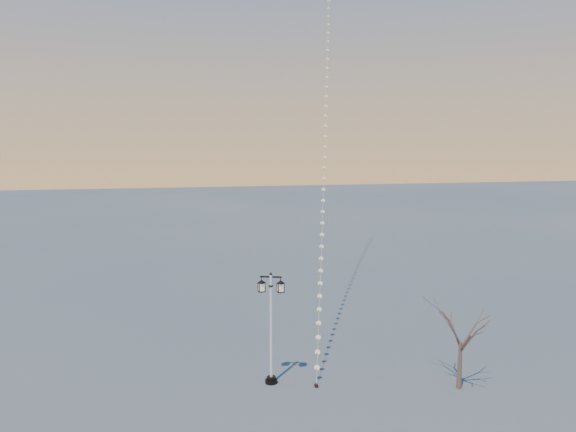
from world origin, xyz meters
name	(u,v)px	position (x,y,z in m)	size (l,w,h in m)	color
ground	(283,405)	(0.00, 0.00, 0.00)	(300.00, 300.00, 0.00)	#585959
street_lamp	(271,323)	(0.03, 2.47, 3.12)	(1.37, 0.83, 5.63)	black
bare_tree	(461,329)	(8.78, -0.46, 2.97)	(2.58, 2.58, 4.27)	brown
kite_train	(325,112)	(7.49, 16.73, 14.40)	(11.48, 31.24, 29.04)	black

